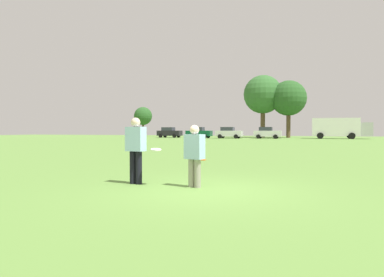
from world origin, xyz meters
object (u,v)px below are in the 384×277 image
Objects in this scene: parked_car_mid_right at (267,133)px; box_truck at (340,127)px; frisbee at (156,150)px; parked_car_near_left at (169,132)px; parked_car_mid_left at (199,133)px; traffic_cone at (202,155)px; parked_car_center at (229,133)px; player_thrower at (136,147)px; player_defender at (195,153)px.

box_truck is (10.73, 2.37, 0.83)m from parked_car_mid_right.
parked_car_mid_right reaches higher than frisbee.
frisbee is 0.03× the size of box_truck.
parked_car_mid_left is at bearing -15.39° from parked_car_near_left.
frisbee reaches higher than traffic_cone.
frisbee is at bearing -79.87° from parked_car_center.
traffic_cone is at bearing -72.47° from parked_car_mid_left.
parked_car_center is at bearing 99.40° from player_thrower.
player_defender is at bearing -85.94° from parked_car_mid_right.
parked_car_mid_right is at bearing 92.84° from frisbee.
traffic_cone is (-2.02, 7.33, -0.63)m from player_defender.
frisbee is 48.88m from parked_car_mid_left.
frisbee is at bearing -68.19° from parked_car_near_left.
parked_car_near_left is at bearing -177.68° from box_truck.
parked_car_mid_left is 1.00× the size of parked_car_center.
box_truck is (27.83, 1.13, 0.83)m from parked_car_near_left.
box_truck is at bearing 79.71° from player_thrower.
traffic_cone is 41.50m from parked_car_mid_left.
parked_car_center is 1.00× the size of parked_car_mid_right.
player_thrower is 0.41× the size of parked_car_mid_left.
player_thrower is 3.64× the size of traffic_cone.
player_defender is at bearing 4.90° from frisbee.
traffic_cone is at bearing -79.43° from parked_car_center.
frisbee is at bearing -82.20° from traffic_cone.
parked_car_mid_left is 5.21m from parked_car_center.
traffic_cone is (-1.01, 7.41, -0.70)m from frisbee.
player_thrower is 48.60m from parked_car_mid_left.
parked_car_center is at bearing -10.44° from parked_car_near_left.
player_defender reaches higher than traffic_cone.
player_thrower is 0.41× the size of parked_car_center.
box_truck reaches higher than traffic_cone.
frisbee is at bearing -87.16° from parked_car_mid_right.
frisbee is 7.51m from traffic_cone.
frisbee is 0.06× the size of parked_car_mid_left.
parked_car_center is 6.02m from parked_car_mid_right.
box_truck reaches higher than player_defender.
player_thrower is 50.44m from box_truck.
player_defender reaches higher than frisbee.
player_defender is at bearing -98.45° from box_truck.
parked_car_center is at bearing -172.27° from parked_car_mid_right.
traffic_cone is 39.98m from parked_car_mid_right.
parked_car_mid_left reaches higher than player_thrower.
parked_car_near_left and parked_car_center have the same top height.
parked_car_mid_right is (-1.34, 39.96, 0.69)m from traffic_cone.
parked_car_near_left is (-18.82, 48.50, -0.06)m from player_thrower.
parked_car_near_left is at bearing 111.81° from frisbee.
box_truck is at bearing 80.44° from frisbee.
player_thrower is 0.41× the size of parked_car_near_left.
box_truck is at bearing 81.55° from player_defender.
player_thrower is 0.20× the size of box_truck.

